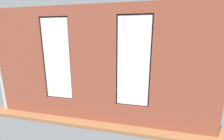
# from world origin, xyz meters

# --- Properties ---
(ground_plane) EXTENTS (6.90, 5.70, 0.10)m
(ground_plane) POSITION_xyz_m (0.00, 0.00, -0.05)
(ground_plane) COLOR #99663D
(brick_wall_with_windows) EXTENTS (6.30, 0.30, 3.13)m
(brick_wall_with_windows) POSITION_xyz_m (0.00, 2.47, 1.53)
(brick_wall_with_windows) COLOR brown
(brick_wall_with_windows) RESTS_ON ground_plane
(white_wall_right) EXTENTS (0.10, 4.70, 3.13)m
(white_wall_right) POSITION_xyz_m (3.10, 0.20, 1.56)
(white_wall_right) COLOR silver
(white_wall_right) RESTS_ON ground_plane
(couch_by_window) EXTENTS (2.09, 0.87, 0.80)m
(couch_by_window) POSITION_xyz_m (0.71, 1.82, 0.33)
(couch_by_window) COLOR black
(couch_by_window) RESTS_ON ground_plane
(couch_left) EXTENTS (1.01, 1.81, 0.80)m
(couch_left) POSITION_xyz_m (-2.45, 0.63, 0.33)
(couch_left) COLOR black
(couch_left) RESTS_ON ground_plane
(coffee_table) EXTENTS (1.38, 0.75, 0.45)m
(coffee_table) POSITION_xyz_m (-0.07, 0.28, 0.39)
(coffee_table) COLOR #A87547
(coffee_table) RESTS_ON ground_plane
(cup_ceramic) EXTENTS (0.08, 0.08, 0.10)m
(cup_ceramic) POSITION_xyz_m (-0.45, 0.15, 0.50)
(cup_ceramic) COLOR silver
(cup_ceramic) RESTS_ON coffee_table
(candle_jar) EXTENTS (0.08, 0.08, 0.10)m
(candle_jar) POSITION_xyz_m (-0.07, 0.28, 0.50)
(candle_jar) COLOR #B7333D
(candle_jar) RESTS_ON coffee_table
(table_plant_small) EXTENTS (0.16, 0.16, 0.24)m
(table_plant_small) POSITION_xyz_m (0.10, 0.19, 0.58)
(table_plant_small) COLOR #47423D
(table_plant_small) RESTS_ON coffee_table
(remote_gray) EXTENTS (0.18, 0.12, 0.02)m
(remote_gray) POSITION_xyz_m (0.34, 0.39, 0.46)
(remote_gray) COLOR #59595B
(remote_gray) RESTS_ON coffee_table
(remote_black) EXTENTS (0.16, 0.15, 0.02)m
(remote_black) POSITION_xyz_m (-0.18, 0.39, 0.46)
(remote_black) COLOR black
(remote_black) RESTS_ON coffee_table
(media_console) EXTENTS (1.12, 0.42, 0.54)m
(media_console) POSITION_xyz_m (2.80, 0.30, 0.27)
(media_console) COLOR black
(media_console) RESTS_ON ground_plane
(tv_flatscreen) EXTENTS (1.20, 0.20, 0.85)m
(tv_flatscreen) POSITION_xyz_m (2.80, 0.30, 0.97)
(tv_flatscreen) COLOR black
(tv_flatscreen) RESTS_ON media_console
(papasan_chair) EXTENTS (1.00, 1.00, 0.66)m
(papasan_chair) POSITION_xyz_m (-0.00, -1.41, 0.43)
(papasan_chair) COLOR olive
(papasan_chair) RESTS_ON ground_plane
(potted_plant_corner_near_left) EXTENTS (0.81, 0.87, 1.25)m
(potted_plant_corner_near_left) POSITION_xyz_m (-2.60, -1.86, 0.65)
(potted_plant_corner_near_left) COLOR #47423D
(potted_plant_corner_near_left) RESTS_ON ground_plane
(potted_plant_near_tv) EXTENTS (0.81, 0.92, 1.24)m
(potted_plant_near_tv) POSITION_xyz_m (2.25, 1.31, 0.62)
(potted_plant_near_tv) COLOR #47423D
(potted_plant_near_tv) RESTS_ON ground_plane
(potted_plant_foreground_right) EXTENTS (1.25, 1.07, 1.28)m
(potted_plant_foreground_right) POSITION_xyz_m (2.50, -1.79, 0.65)
(potted_plant_foreground_right) COLOR beige
(potted_plant_foreground_right) RESTS_ON ground_plane
(potted_plant_beside_window_right) EXTENTS (1.06, 1.18, 1.45)m
(potted_plant_beside_window_right) POSITION_xyz_m (2.06, 1.91, 0.64)
(potted_plant_beside_window_right) COLOR beige
(potted_plant_beside_window_right) RESTS_ON ground_plane
(potted_plant_between_couches) EXTENTS (0.63, 0.63, 1.06)m
(potted_plant_between_couches) POSITION_xyz_m (-0.79, 1.77, 0.70)
(potted_plant_between_couches) COLOR #9E5638
(potted_plant_between_couches) RESTS_ON ground_plane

